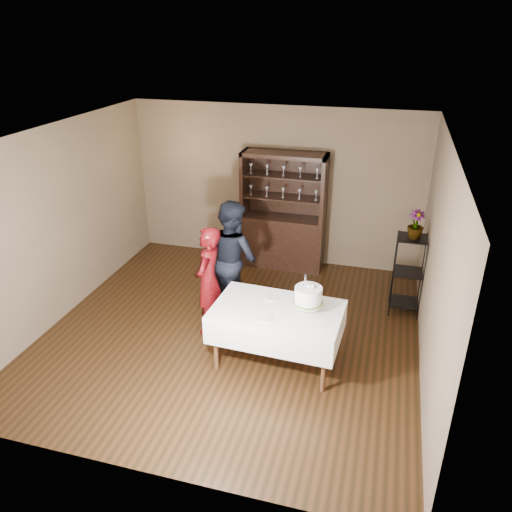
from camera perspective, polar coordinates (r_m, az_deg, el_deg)
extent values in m
plane|color=black|center=(7.03, -2.73, -8.60)|extent=(5.00, 5.00, 0.00)
plane|color=white|center=(5.96, -3.28, 13.48)|extent=(5.00, 5.00, 0.00)
cube|color=brown|center=(8.63, 2.25, 8.01)|extent=(5.00, 0.02, 2.70)
cube|color=brown|center=(7.50, -21.49, 3.48)|extent=(0.02, 5.00, 2.70)
cube|color=brown|center=(6.12, 19.84, -1.09)|extent=(0.02, 5.00, 2.70)
cube|color=black|center=(8.66, 3.04, 1.71)|extent=(1.40, 0.48, 0.90)
cube|color=black|center=(8.52, 3.52, 8.45)|extent=(1.40, 0.03, 1.10)
cube|color=black|center=(8.17, 3.28, 11.51)|extent=(1.40, 0.48, 0.06)
cube|color=black|center=(8.38, 3.16, 6.73)|extent=(1.28, 0.42, 0.02)
cube|color=black|center=(8.27, 3.22, 9.16)|extent=(1.28, 0.42, 0.02)
cylinder|color=black|center=(7.32, 15.38, -2.61)|extent=(0.02, 0.02, 1.20)
cylinder|color=black|center=(7.34, 18.49, -2.96)|extent=(0.02, 0.02, 1.20)
cylinder|color=black|center=(7.68, 15.46, -1.26)|extent=(0.02, 0.02, 1.20)
cylinder|color=black|center=(7.70, 18.42, -1.59)|extent=(0.02, 0.02, 1.20)
cube|color=black|center=(7.72, 16.52, -5.06)|extent=(0.40, 0.40, 0.02)
cube|color=black|center=(7.49, 16.99, -1.75)|extent=(0.40, 0.40, 0.01)
cube|color=black|center=(7.27, 17.51, 1.97)|extent=(0.40, 0.40, 0.02)
cube|color=silver|center=(6.14, 2.43, -7.48)|extent=(1.60, 1.03, 0.36)
cylinder|color=#4D2F1C|center=(6.16, -4.63, -9.95)|extent=(0.06, 0.06, 0.74)
cylinder|color=#4D2F1C|center=(5.86, 7.78, -12.27)|extent=(0.06, 0.06, 0.74)
cylinder|color=#4D2F1C|center=(6.73, -2.22, -6.53)|extent=(0.06, 0.06, 0.74)
cylinder|color=#4D2F1C|center=(6.45, 9.07, -8.42)|extent=(0.06, 0.06, 0.74)
imported|color=#3C0507|center=(6.70, -5.45, -2.83)|extent=(0.37, 0.56, 1.53)
imported|color=black|center=(7.10, -2.75, -0.23)|extent=(1.05, 0.99, 1.72)
cylinder|color=silver|center=(6.02, 5.91, -6.22)|extent=(0.20, 0.20, 0.01)
cylinder|color=silver|center=(6.00, 5.93, -5.86)|extent=(0.05, 0.05, 0.10)
cylinder|color=silver|center=(5.97, 5.95, -5.38)|extent=(0.36, 0.36, 0.02)
cylinder|color=#557537|center=(5.96, 5.96, -5.24)|extent=(0.35, 0.35, 0.02)
cylinder|color=white|center=(5.91, 6.00, -4.48)|extent=(0.37, 0.37, 0.20)
sphere|color=#536BB2|center=(5.85, 6.34, -3.55)|extent=(0.02, 0.02, 0.02)
cube|color=white|center=(5.82, 5.65, -3.05)|extent=(0.02, 0.02, 0.14)
cube|color=black|center=(5.78, 5.68, -2.30)|extent=(0.02, 0.02, 0.05)
cylinder|color=silver|center=(5.86, 0.91, -7.05)|extent=(0.20, 0.20, 0.01)
cylinder|color=silver|center=(6.25, 1.70, -4.80)|extent=(0.19, 0.19, 0.01)
imported|color=#557537|center=(7.18, 17.81, 3.45)|extent=(0.28, 0.28, 0.40)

